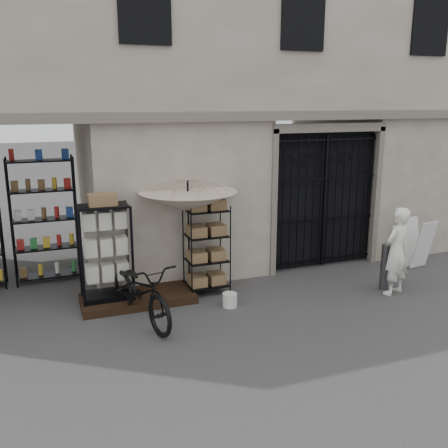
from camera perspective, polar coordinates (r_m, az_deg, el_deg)
name	(u,v)px	position (r m, az deg, el deg)	size (l,w,h in m)	color
ground	(298,316)	(8.63, 8.42, -10.39)	(80.00, 80.00, 0.00)	black
main_building	(216,55)	(11.56, -0.89, 18.72)	(14.00, 4.00, 9.00)	#B0A795
shop_recess	(6,216)	(9.87, -23.64, 0.85)	(3.00, 1.70, 3.00)	black
shop_shelving	(6,223)	(10.41, -23.66, 0.07)	(2.70, 0.50, 2.50)	black
iron_gate	(321,198)	(10.92, 10.97, 2.94)	(2.50, 0.21, 3.00)	black
step_platform	(138,298)	(9.20, -9.81, -8.37)	(2.00, 0.90, 0.15)	black
display_cabinet	(106,257)	(8.88, -13.36, -3.72)	(0.92, 0.66, 1.81)	black
wire_rack	(207,250)	(9.28, -2.01, -3.02)	(0.80, 0.61, 1.70)	black
market_umbrella	(188,196)	(9.11, -4.14, 3.19)	(1.65, 1.68, 2.56)	black
white_bucket	(230,300)	(8.88, 0.67, -8.67)	(0.26, 0.26, 0.25)	silver
bicycle	(142,321)	(8.49, -9.33, -10.88)	(0.70, 1.06, 2.01)	black
steel_bollard	(385,267)	(10.04, 17.90, -4.68)	(0.16, 0.16, 0.89)	#4B4C4E
shopkeeper	(393,293)	(10.02, 18.70, -7.49)	(0.60, 1.66, 0.40)	white
easel_sign	(417,243)	(11.57, 21.24, -2.04)	(0.59, 0.65, 1.04)	silver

